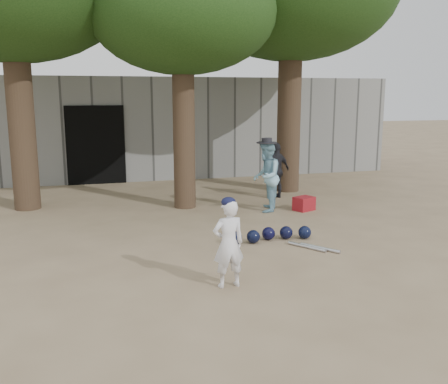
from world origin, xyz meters
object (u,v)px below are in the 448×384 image
object	(u,v)px
boy_player	(228,244)
red_bag	(304,204)
spectator_blue	(266,177)
spectator_dark	(276,170)

from	to	relation	value
boy_player	red_bag	size ratio (longest dim) A/B	2.80
spectator_blue	red_bag	world-z (taller)	spectator_blue
spectator_dark	red_bag	xyz separation A→B (m)	(0.09, -1.42, -0.53)
red_bag	boy_player	bearing A→B (deg)	-126.99
spectator_blue	spectator_dark	distance (m)	1.47
boy_player	red_bag	xyz separation A→B (m)	(2.84, 3.77, -0.44)
spectator_blue	red_bag	size ratio (longest dim) A/B	3.63
boy_player	red_bag	world-z (taller)	boy_player
boy_player	spectator_blue	world-z (taller)	spectator_blue
spectator_dark	red_bag	distance (m)	1.52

